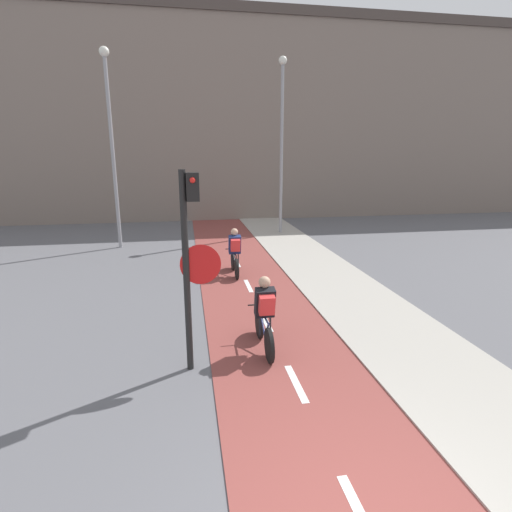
# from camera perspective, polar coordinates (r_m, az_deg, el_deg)

# --- Properties ---
(building_row_background) EXTENTS (60.00, 5.20, 11.10)m
(building_row_background) POSITION_cam_1_polar(r_m,az_deg,el_deg) (25.02, -6.52, 18.71)
(building_row_background) COLOR slate
(building_row_background) RESTS_ON ground_plane
(traffic_light_pole) EXTENTS (0.67, 0.25, 3.39)m
(traffic_light_pole) POSITION_cam_1_polar(r_m,az_deg,el_deg) (6.52, -9.34, 0.62)
(traffic_light_pole) COLOR black
(traffic_light_pole) RESTS_ON ground_plane
(street_lamp_far) EXTENTS (0.36, 0.36, 7.35)m
(street_lamp_far) POSITION_cam_1_polar(r_m,az_deg,el_deg) (16.51, -20.02, 16.40)
(street_lamp_far) COLOR gray
(street_lamp_far) RESTS_ON ground_plane
(street_lamp_sidewalk) EXTENTS (0.36, 0.36, 7.67)m
(street_lamp_sidewalk) POSITION_cam_1_polar(r_m,az_deg,el_deg) (18.58, 3.70, 17.40)
(street_lamp_sidewalk) COLOR gray
(street_lamp_sidewalk) RESTS_ON ground_plane
(cyclist_near) EXTENTS (0.46, 1.63, 1.46)m
(cyclist_near) POSITION_cam_1_polar(r_m,az_deg,el_deg) (7.50, 1.24, -8.50)
(cyclist_near) COLOR black
(cyclist_near) RESTS_ON ground_plane
(cyclist_far) EXTENTS (0.46, 1.60, 1.45)m
(cyclist_far) POSITION_cam_1_polar(r_m,az_deg,el_deg) (12.15, -3.05, 0.45)
(cyclist_far) COLOR black
(cyclist_far) RESTS_ON ground_plane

